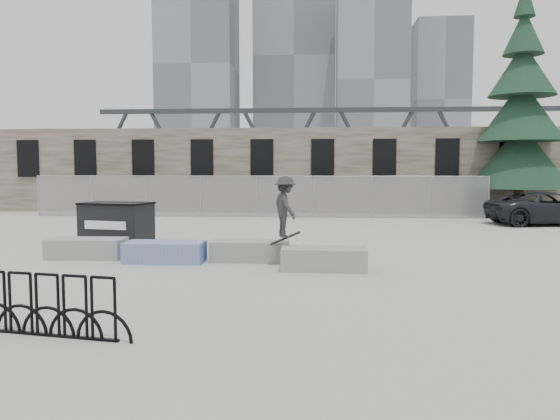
% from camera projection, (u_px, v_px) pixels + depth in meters
% --- Properties ---
extents(ground, '(120.00, 120.00, 0.00)m').
position_uv_depth(ground, '(201.00, 261.00, 14.09)').
color(ground, '#A1A19C').
rests_on(ground, ground).
extents(stone_wall, '(36.00, 2.58, 4.50)m').
position_uv_depth(stone_wall, '(264.00, 170.00, 30.06)').
color(stone_wall, brown).
rests_on(stone_wall, ground).
extents(chainlink_fence, '(22.06, 0.06, 2.02)m').
position_uv_depth(chainlink_fence, '(257.00, 196.00, 26.43)').
color(chainlink_fence, gray).
rests_on(chainlink_fence, ground).
extents(planter_far_left, '(2.00, 0.90, 0.53)m').
position_uv_depth(planter_far_left, '(87.00, 247.00, 14.57)').
color(planter_far_left, gray).
rests_on(planter_far_left, ground).
extents(planter_center_left, '(2.00, 0.90, 0.53)m').
position_uv_depth(planter_center_left, '(165.00, 251.00, 13.92)').
color(planter_center_left, '#3A5DAF').
rests_on(planter_center_left, ground).
extents(planter_center_right, '(2.00, 0.90, 0.53)m').
position_uv_depth(planter_center_right, '(250.00, 250.00, 14.15)').
color(planter_center_right, gray).
rests_on(planter_center_right, ground).
extents(planter_offset, '(2.00, 0.90, 0.53)m').
position_uv_depth(planter_offset, '(324.00, 258.00, 12.89)').
color(planter_offset, gray).
rests_on(planter_offset, ground).
extents(dumpster, '(2.25, 1.63, 1.35)m').
position_uv_depth(dumpster, '(117.00, 224.00, 16.85)').
color(dumpster, black).
rests_on(dumpster, ground).
extents(bike_rack, '(3.99, 0.75, 0.90)m').
position_uv_depth(bike_rack, '(8.00, 303.00, 7.97)').
color(bike_rack, black).
rests_on(bike_rack, ground).
extents(spruce_tree, '(4.85, 4.85, 11.50)m').
position_uv_depth(spruce_tree, '(521.00, 120.00, 26.81)').
color(spruce_tree, '#38281E').
rests_on(spruce_tree, ground).
extents(skyline_towers, '(58.00, 28.00, 48.00)m').
position_uv_depth(skyline_towers, '(299.00, 72.00, 105.81)').
color(skyline_towers, slate).
rests_on(skyline_towers, ground).
extents(truss_bridge, '(70.00, 3.00, 9.80)m').
position_uv_depth(truss_bridge, '(376.00, 153.00, 67.74)').
color(truss_bridge, '#2D3033').
rests_on(truss_bridge, ground).
extents(suv, '(5.23, 2.81, 1.40)m').
position_uv_depth(suv, '(549.00, 208.00, 23.01)').
color(suv, black).
rests_on(suv, ground).
extents(skateboarder, '(0.92, 1.11, 1.70)m').
position_uv_depth(skateboarder, '(285.00, 207.00, 13.35)').
color(skateboarder, '#2A2A2C').
rests_on(skateboarder, ground).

